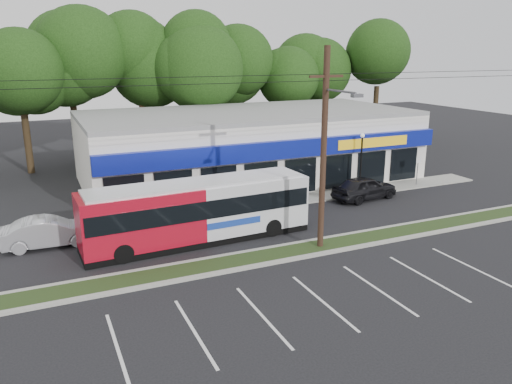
{
  "coord_description": "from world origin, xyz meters",
  "views": [
    {
      "loc": [
        -9.8,
        -19.41,
        9.73
      ],
      "look_at": [
        1.19,
        5.0,
        2.15
      ],
      "focal_mm": 35.0,
      "sensor_mm": 36.0,
      "label": 1
    }
  ],
  "objects": [
    {
      "name": "car_dark",
      "position": [
        10.29,
        7.28,
        0.81
      ],
      "size": [
        4.98,
        2.57,
        1.62
      ],
      "primitive_type": "imported",
      "rotation": [
        0.0,
        0.0,
        1.71
      ],
      "color": "black",
      "rests_on": "ground"
    },
    {
      "name": "metrobus",
      "position": [
        -2.35,
        4.5,
        1.72
      ],
      "size": [
        12.19,
        3.09,
        3.25
      ],
      "rotation": [
        0.0,
        0.0,
        0.04
      ],
      "color": "#A90D1F",
      "rests_on": "ground"
    },
    {
      "name": "pedestrian_b",
      "position": [
        2.0,
        6.77,
        0.75
      ],
      "size": [
        0.93,
        0.89,
        1.51
      ],
      "primitive_type": "imported",
      "rotation": [
        0.0,
        0.0,
        2.53
      ],
      "color": "silver",
      "rests_on": "ground"
    },
    {
      "name": "lamp_post",
      "position": [
        11.0,
        8.8,
        2.67
      ],
      "size": [
        0.3,
        0.3,
        4.25
      ],
      "color": "black",
      "rests_on": "ground"
    },
    {
      "name": "sidewalk",
      "position": [
        5.0,
        9.0,
        0.05
      ],
      "size": [
        32.0,
        2.2,
        0.1
      ],
      "primitive_type": "cube",
      "color": "#9E9E93",
      "rests_on": "ground"
    },
    {
      "name": "sign_post",
      "position": [
        16.0,
        8.57,
        1.56
      ],
      "size": [
        0.45,
        0.1,
        2.23
      ],
      "color": "#59595E",
      "rests_on": "ground"
    },
    {
      "name": "ground",
      "position": [
        0.0,
        0.0,
        0.0
      ],
      "size": [
        120.0,
        120.0,
        0.0
      ],
      "primitive_type": "plane",
      "color": "black",
      "rests_on": "ground"
    },
    {
      "name": "pedestrian_a",
      "position": [
        2.0,
        8.32,
        0.79
      ],
      "size": [
        0.67,
        0.56,
        1.58
      ],
      "primitive_type": "imported",
      "rotation": [
        0.0,
        0.0,
        3.52
      ],
      "color": "white",
      "rests_on": "ground"
    },
    {
      "name": "grass_strip",
      "position": [
        0.0,
        1.0,
        0.06
      ],
      "size": [
        40.0,
        1.6,
        0.12
      ],
      "primitive_type": "cube",
      "color": "#253515",
      "rests_on": "ground"
    },
    {
      "name": "strip_mall",
      "position": [
        5.5,
        15.91,
        2.65
      ],
      "size": [
        25.0,
        12.55,
        5.3
      ],
      "color": "silver",
      "rests_on": "ground"
    },
    {
      "name": "curb_north",
      "position": [
        0.0,
        1.85,
        0.07
      ],
      "size": [
        40.0,
        0.25,
        0.14
      ],
      "primitive_type": "cube",
      "color": "#9E9E93",
      "rests_on": "ground"
    },
    {
      "name": "utility_pole",
      "position": [
        2.83,
        0.93,
        5.41
      ],
      "size": [
        50.0,
        2.77,
        10.0
      ],
      "color": "black",
      "rests_on": "ground"
    },
    {
      "name": "car_silver",
      "position": [
        -9.63,
        6.94,
        0.77
      ],
      "size": [
        4.73,
        1.81,
        1.54
      ],
      "primitive_type": "imported",
      "rotation": [
        0.0,
        0.0,
        1.53
      ],
      "color": "#AAACB2",
      "rests_on": "ground"
    },
    {
      "name": "curb_south",
      "position": [
        0.0,
        0.15,
        0.07
      ],
      "size": [
        40.0,
        0.25,
        0.14
      ],
      "primitive_type": "cube",
      "color": "#9E9E93",
      "rests_on": "ground"
    },
    {
      "name": "tree_line",
      "position": [
        4.0,
        26.0,
        8.42
      ],
      "size": [
        46.76,
        6.76,
        11.83
      ],
      "color": "black",
      "rests_on": "ground"
    }
  ]
}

